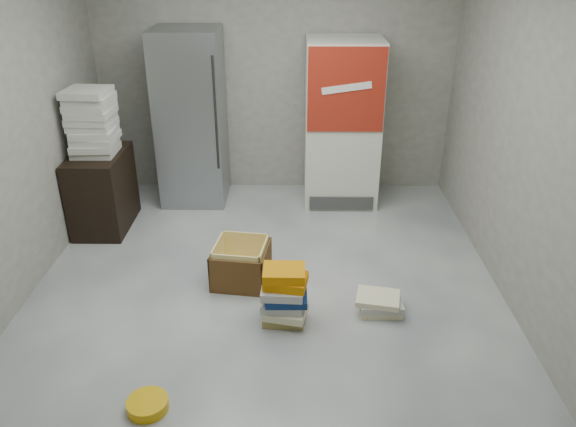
% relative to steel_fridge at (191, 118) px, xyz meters
% --- Properties ---
extents(ground, '(5.00, 5.00, 0.00)m').
position_rel_steel_fridge_xyz_m(ground, '(0.90, -2.13, -0.95)').
color(ground, silver).
rests_on(ground, ground).
extents(room_shell, '(4.04, 5.04, 2.82)m').
position_rel_steel_fridge_xyz_m(room_shell, '(0.90, -2.13, 0.85)').
color(room_shell, '#A39E93').
rests_on(room_shell, ground).
extents(steel_fridge, '(0.70, 0.72, 1.90)m').
position_rel_steel_fridge_xyz_m(steel_fridge, '(0.00, 0.00, 0.00)').
color(steel_fridge, '#929499').
rests_on(steel_fridge, ground).
extents(coke_cooler, '(0.80, 0.73, 1.80)m').
position_rel_steel_fridge_xyz_m(coke_cooler, '(1.65, -0.01, -0.05)').
color(coke_cooler, silver).
rests_on(coke_cooler, ground).
extents(wood_shelf, '(0.50, 0.80, 0.80)m').
position_rel_steel_fridge_xyz_m(wood_shelf, '(-0.83, -0.73, -0.55)').
color(wood_shelf, black).
rests_on(wood_shelf, ground).
extents(supply_box_stack, '(0.44, 0.45, 0.65)m').
position_rel_steel_fridge_xyz_m(supply_box_stack, '(-0.83, -0.73, 0.17)').
color(supply_box_stack, white).
rests_on(supply_box_stack, wood_shelf).
extents(phonebook_stack_main, '(0.38, 0.34, 0.47)m').
position_rel_steel_fridge_xyz_m(phonebook_stack_main, '(1.06, -2.34, -0.71)').
color(phonebook_stack_main, olive).
rests_on(phonebook_stack_main, ground).
extents(phonebook_stack_side, '(0.39, 0.32, 0.15)m').
position_rel_steel_fridge_xyz_m(phonebook_stack_side, '(1.83, -2.20, -0.87)').
color(phonebook_stack_side, beige).
rests_on(phonebook_stack_side, ground).
extents(cardboard_box, '(0.52, 0.52, 0.37)m').
position_rel_steel_fridge_xyz_m(cardboard_box, '(0.67, -1.77, -0.80)').
color(cardboard_box, yellow).
rests_on(cardboard_box, ground).
extents(bucket_lid, '(0.35, 0.35, 0.07)m').
position_rel_steel_fridge_xyz_m(bucket_lid, '(0.20, -3.28, -0.91)').
color(bucket_lid, '#EFB00D').
rests_on(bucket_lid, ground).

